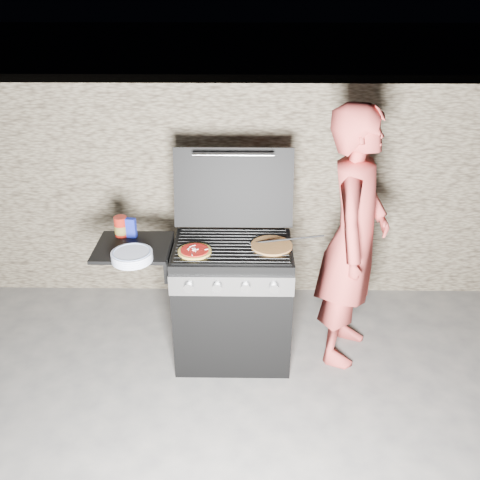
{
  "coord_description": "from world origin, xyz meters",
  "views": [
    {
      "loc": [
        0.1,
        -3.15,
        2.59
      ],
      "look_at": [
        0.05,
        0.0,
        0.95
      ],
      "focal_mm": 40.0,
      "sensor_mm": 36.0,
      "label": 1
    }
  ],
  "objects_px": {
    "gas_grill": "(198,302)",
    "sauce_jar": "(121,226)",
    "person": "(354,239)",
    "pizza_topped": "(195,251)"
  },
  "relations": [
    {
      "from": "person",
      "to": "sauce_jar",
      "type": "bearing_deg",
      "value": 107.34
    },
    {
      "from": "sauce_jar",
      "to": "person",
      "type": "height_order",
      "value": "person"
    },
    {
      "from": "gas_grill",
      "to": "pizza_topped",
      "type": "relative_size",
      "value": 6.15
    },
    {
      "from": "gas_grill",
      "to": "sauce_jar",
      "type": "bearing_deg",
      "value": 164.15
    },
    {
      "from": "gas_grill",
      "to": "pizza_topped",
      "type": "xyz_separation_m",
      "value": [
        0.01,
        -0.11,
        0.47
      ]
    },
    {
      "from": "person",
      "to": "pizza_topped",
      "type": "bearing_deg",
      "value": 119.5
    },
    {
      "from": "sauce_jar",
      "to": "person",
      "type": "xyz_separation_m",
      "value": [
        1.59,
        -0.08,
        -0.05
      ]
    },
    {
      "from": "pizza_topped",
      "to": "person",
      "type": "bearing_deg",
      "value": 9.25
    },
    {
      "from": "pizza_topped",
      "to": "gas_grill",
      "type": "bearing_deg",
      "value": 93.37
    },
    {
      "from": "sauce_jar",
      "to": "pizza_topped",
      "type": "bearing_deg",
      "value": -25.58
    }
  ]
}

